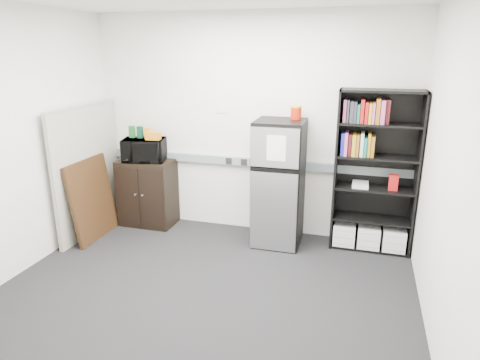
{
  "coord_description": "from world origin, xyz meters",
  "views": [
    {
      "loc": [
        1.36,
        -3.32,
        2.27
      ],
      "look_at": [
        0.13,
        0.9,
        0.91
      ],
      "focal_mm": 32.0,
      "sensor_mm": 36.0,
      "label": 1
    }
  ],
  "objects_px": {
    "microwave": "(144,150)",
    "cabinet": "(148,192)",
    "cubicle_partition": "(88,170)",
    "bookshelf": "(375,174)",
    "refrigerator": "(279,183)"
  },
  "relations": [
    {
      "from": "bookshelf",
      "to": "cabinet",
      "type": "relative_size",
      "value": 2.11
    },
    {
      "from": "cabinet",
      "to": "refrigerator",
      "type": "bearing_deg",
      "value": -2.58
    },
    {
      "from": "bookshelf",
      "to": "refrigerator",
      "type": "xyz_separation_m",
      "value": [
        -1.08,
        -0.14,
        -0.17
      ]
    },
    {
      "from": "microwave",
      "to": "cabinet",
      "type": "bearing_deg",
      "value": 75.82
    },
    {
      "from": "bookshelf",
      "to": "refrigerator",
      "type": "relative_size",
      "value": 1.24
    },
    {
      "from": "refrigerator",
      "to": "cubicle_partition",
      "type": "bearing_deg",
      "value": -172.41
    },
    {
      "from": "bookshelf",
      "to": "cubicle_partition",
      "type": "bearing_deg",
      "value": -171.94
    },
    {
      "from": "bookshelf",
      "to": "cabinet",
      "type": "height_order",
      "value": "bookshelf"
    },
    {
      "from": "microwave",
      "to": "refrigerator",
      "type": "height_order",
      "value": "refrigerator"
    },
    {
      "from": "cabinet",
      "to": "cubicle_partition",
      "type": "bearing_deg",
      "value": -143.89
    },
    {
      "from": "cubicle_partition",
      "to": "microwave",
      "type": "xyz_separation_m",
      "value": [
        0.58,
        0.4,
        0.21
      ]
    },
    {
      "from": "cabinet",
      "to": "microwave",
      "type": "distance_m",
      "value": 0.58
    },
    {
      "from": "cubicle_partition",
      "to": "microwave",
      "type": "relative_size",
      "value": 3.1
    },
    {
      "from": "cabinet",
      "to": "refrigerator",
      "type": "height_order",
      "value": "refrigerator"
    },
    {
      "from": "cubicle_partition",
      "to": "cabinet",
      "type": "xyz_separation_m",
      "value": [
        0.58,
        0.42,
        -0.37
      ]
    }
  ]
}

